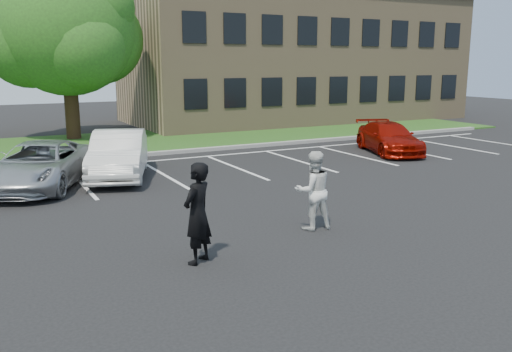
{
  "coord_description": "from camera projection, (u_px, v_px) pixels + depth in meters",
  "views": [
    {
      "loc": [
        -5.74,
        -9.93,
        3.85
      ],
      "look_at": [
        0.0,
        1.0,
        1.25
      ],
      "focal_mm": 38.0,
      "sensor_mm": 36.0,
      "label": 1
    }
  ],
  "objects": [
    {
      "name": "ground_plane",
      "position": [
        277.0,
        239.0,
        12.01
      ],
      "size": [
        90.0,
        90.0,
        0.0
      ],
      "primitive_type": "plane",
      "color": "black",
      "rests_on": "ground"
    },
    {
      "name": "tree",
      "position": [
        68.0,
        31.0,
        26.36
      ],
      "size": [
        7.8,
        7.2,
        8.8
      ],
      "color": "black",
      "rests_on": "ground"
    },
    {
      "name": "office_building",
      "position": [
        295.0,
        57.0,
        36.57
      ],
      "size": [
        22.4,
        10.4,
        8.3
      ],
      "color": "#98815D",
      "rests_on": "ground"
    },
    {
      "name": "man_white_shirt",
      "position": [
        313.0,
        190.0,
        12.58
      ],
      "size": [
        0.99,
        0.82,
        1.85
      ],
      "primitive_type": "imported",
      "rotation": [
        0.0,
        0.0,
        3.0
      ],
      "color": "silver",
      "rests_on": "ground"
    },
    {
      "name": "car_silver_minivan",
      "position": [
        39.0,
        165.0,
        16.81
      ],
      "size": [
        4.35,
        5.63,
        1.42
      ],
      "primitive_type": "imported",
      "rotation": [
        0.0,
        0.0,
        -0.45
      ],
      "color": "#ADB0B5",
      "rests_on": "ground"
    },
    {
      "name": "stall_lines",
      "position": [
        191.0,
        166.0,
        20.4
      ],
      "size": [
        34.0,
        5.36,
        0.01
      ],
      "color": "white",
      "rests_on": "ground"
    },
    {
      "name": "curb",
      "position": [
        133.0,
        155.0,
        22.39
      ],
      "size": [
        40.0,
        0.3,
        0.15
      ],
      "primitive_type": "cube",
      "color": "gray",
      "rests_on": "ground"
    },
    {
      "name": "grass_strip",
      "position": [
        110.0,
        143.0,
        25.86
      ],
      "size": [
        44.0,
        8.0,
        0.08
      ],
      "primitive_type": "cube",
      "color": "#1A4F0F",
      "rests_on": "ground"
    },
    {
      "name": "man_black_suit",
      "position": [
        197.0,
        213.0,
        10.42
      ],
      "size": [
        0.87,
        0.81,
        2.0
      ],
      "primitive_type": "imported",
      "rotation": [
        0.0,
        0.0,
        3.76
      ],
      "color": "black",
      "rests_on": "ground"
    },
    {
      "name": "car_white_sedan",
      "position": [
        119.0,
        155.0,
        18.29
      ],
      "size": [
        3.16,
        5.08,
        1.58
      ],
      "primitive_type": "imported",
      "rotation": [
        0.0,
        0.0,
        -0.34
      ],
      "color": "white",
      "rests_on": "ground"
    },
    {
      "name": "car_red_compact",
      "position": [
        389.0,
        138.0,
        23.34
      ],
      "size": [
        3.17,
        4.8,
        1.29
      ],
      "primitive_type": "imported",
      "rotation": [
        0.0,
        0.0,
        -0.33
      ],
      "color": "#8B0C02",
      "rests_on": "ground"
    }
  ]
}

